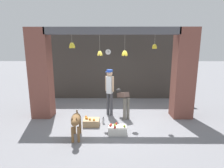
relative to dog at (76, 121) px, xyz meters
The scene contains 12 objects.
ground_plane 1.76m from the dog, 54.04° to the left, with size 60.00×60.00×0.00m, color slate.
shop_back_wall 4.39m from the dog, 76.56° to the left, with size 6.42×0.12×3.19m, color #38332D.
shop_pillar_left 2.53m from the dog, 133.31° to the left, with size 0.70×0.60×3.19m, color brown.
shop_pillar_right 4.06m from the dog, 25.13° to the left, with size 0.70×0.60×3.19m, color brown.
storefront_awning 3.07m from the dog, 56.51° to the left, with size 4.52×0.25×0.96m.
dog is the anchor object (origin of this frame).
shopkeeper 2.07m from the dog, 63.27° to the left, with size 0.32×0.31×1.74m.
worker_stooping 2.11m from the dog, 47.82° to the left, with size 0.48×0.74×1.01m.
fruit_crate_oranges 1.00m from the dog, 69.75° to the left, with size 0.52×0.39×0.28m.
fruit_crate_apples 1.26m from the dog, 13.73° to the left, with size 0.54×0.38×0.29m.
water_bottle 1.30m from the dog, 54.97° to the left, with size 0.07×0.07×0.23m.
wall_clock 4.52m from the dog, 79.09° to the left, with size 0.28×0.03×0.28m.
Camera 1 is at (0.05, -5.90, 2.49)m, focal length 28.00 mm.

